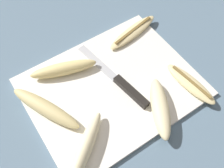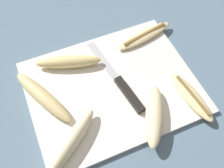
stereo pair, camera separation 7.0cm
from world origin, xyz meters
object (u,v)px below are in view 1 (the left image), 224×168
at_px(banana_cream_curved, 160,108).
at_px(banana_ripe_center, 191,84).
at_px(knife, 124,85).
at_px(banana_mellow_near, 133,32).
at_px(banana_golden_short, 64,69).
at_px(banana_spotted_left, 45,108).
at_px(banana_pale_long, 84,149).

xyz_separation_m(banana_cream_curved, banana_ripe_center, (0.12, 0.01, -0.01)).
bearing_deg(knife, banana_mellow_near, 38.30).
bearing_deg(banana_golden_short, banana_spotted_left, -139.97).
xyz_separation_m(banana_pale_long, banana_ripe_center, (0.33, -0.00, -0.01)).
bearing_deg(banana_golden_short, banana_mellow_near, 2.60).
relative_size(banana_mellow_near, banana_ripe_center, 1.18).
bearing_deg(banana_cream_curved, knife, 106.40).
distance_m(banana_pale_long, banana_mellow_near, 0.39).
xyz_separation_m(knife, banana_cream_curved, (0.03, -0.11, 0.01)).
relative_size(banana_mellow_near, banana_golden_short, 1.06).
bearing_deg(banana_spotted_left, banana_ripe_center, -22.48).
bearing_deg(banana_spotted_left, knife, -13.86).
height_order(knife, banana_ripe_center, banana_ripe_center).
bearing_deg(knife, banana_golden_short, 121.86).
height_order(banana_cream_curved, banana_golden_short, banana_cream_curved).
xyz_separation_m(knife, banana_pale_long, (-0.18, -0.09, 0.01)).
bearing_deg(banana_pale_long, knife, 27.89).
bearing_deg(banana_cream_curved, banana_pale_long, 175.87).
relative_size(knife, banana_spotted_left, 1.34).
distance_m(banana_pale_long, banana_cream_curved, 0.21).
relative_size(banana_mellow_near, banana_spotted_left, 0.97).
bearing_deg(banana_golden_short, banana_cream_curved, -59.24).
bearing_deg(banana_golden_short, knife, -49.73).
bearing_deg(banana_cream_curved, banana_golden_short, 120.76).
xyz_separation_m(banana_ripe_center, banana_spotted_left, (-0.36, 0.15, 0.01)).
xyz_separation_m(banana_golden_short, banana_spotted_left, (-0.10, -0.08, -0.00)).
height_order(banana_ripe_center, banana_spotted_left, banana_spotted_left).
bearing_deg(banana_ripe_center, knife, 147.23).
relative_size(knife, banana_pale_long, 1.55).
distance_m(banana_mellow_near, banana_spotted_left, 0.35).
distance_m(banana_mellow_near, banana_cream_curved, 0.27).
bearing_deg(banana_spotted_left, banana_mellow_near, 15.01).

